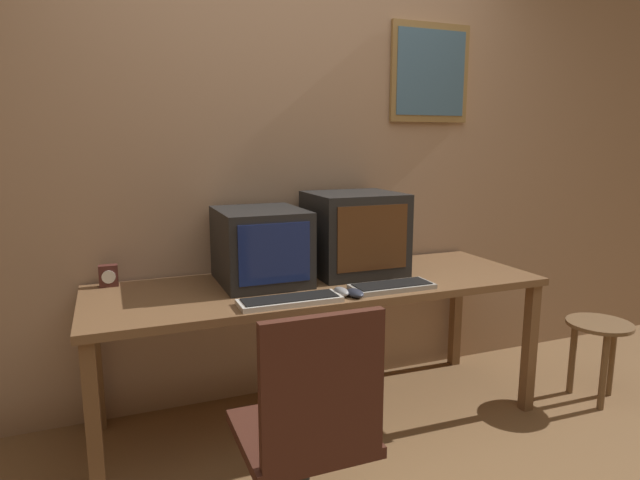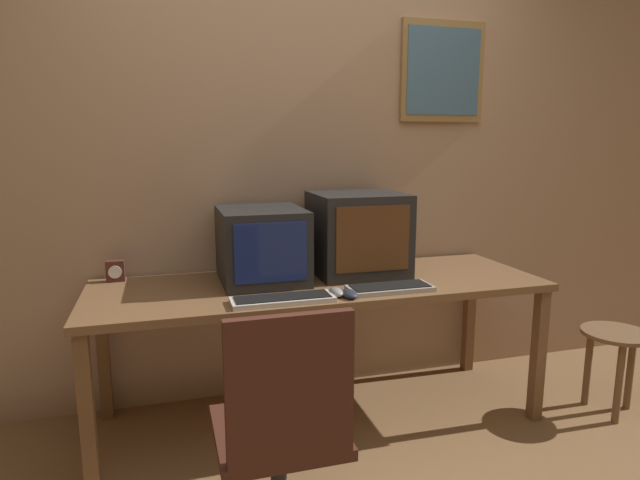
{
  "view_description": "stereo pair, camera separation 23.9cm",
  "coord_description": "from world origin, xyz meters",
  "views": [
    {
      "loc": [
        -0.94,
        -1.35,
        1.4
      ],
      "look_at": [
        0.0,
        1.01,
        0.93
      ],
      "focal_mm": 30.0,
      "sensor_mm": 36.0,
      "label": 1
    },
    {
      "loc": [
        -0.72,
        -1.43,
        1.4
      ],
      "look_at": [
        0.0,
        1.01,
        0.93
      ],
      "focal_mm": 30.0,
      "sensor_mm": 36.0,
      "label": 2
    }
  ],
  "objects": [
    {
      "name": "monitor_left",
      "position": [
        -0.27,
        1.12,
        0.9
      ],
      "size": [
        0.4,
        0.47,
        0.36
      ],
      "color": "black",
      "rests_on": "desk"
    },
    {
      "name": "office_chair",
      "position": [
        -0.38,
        0.17,
        0.39
      ],
      "size": [
        0.45,
        0.45,
        0.9
      ],
      "color": "black",
      "rests_on": "ground_plane"
    },
    {
      "name": "wall_back",
      "position": [
        0.01,
        1.43,
        1.3
      ],
      "size": [
        8.0,
        0.08,
        2.6
      ],
      "color": "tan",
      "rests_on": "ground_plane"
    },
    {
      "name": "desk_clock",
      "position": [
        -0.96,
        1.31,
        0.78
      ],
      "size": [
        0.09,
        0.05,
        0.1
      ],
      "color": "#4C231E",
      "rests_on": "desk"
    },
    {
      "name": "desk",
      "position": [
        0.0,
        1.01,
        0.66
      ],
      "size": [
        2.2,
        0.73,
        0.72
      ],
      "color": "brown",
      "rests_on": "ground_plane"
    },
    {
      "name": "keyboard_main",
      "position": [
        -0.25,
        0.73,
        0.74
      ],
      "size": [
        0.44,
        0.15,
        0.03
      ],
      "color": "beige",
      "rests_on": "desk"
    },
    {
      "name": "keyboard_side",
      "position": [
        0.27,
        0.77,
        0.74
      ],
      "size": [
        0.39,
        0.16,
        0.03
      ],
      "color": "#A8A399",
      "rests_on": "desk"
    },
    {
      "name": "monitor_right",
      "position": [
        0.24,
        1.13,
        0.93
      ],
      "size": [
        0.46,
        0.43,
        0.42
      ],
      "color": "black",
      "rests_on": "desk"
    },
    {
      "name": "mouse_far_corner",
      "position": [
        -0.0,
        0.76,
        0.74
      ],
      "size": [
        0.06,
        0.11,
        0.04
      ],
      "color": "gray",
      "rests_on": "desk"
    },
    {
      "name": "mouse_near_keyboard",
      "position": [
        0.05,
        0.72,
        0.74
      ],
      "size": [
        0.07,
        0.12,
        0.03
      ],
      "color": "#282D3D",
      "rests_on": "desk"
    },
    {
      "name": "side_stool",
      "position": [
        1.48,
        0.65,
        0.34
      ],
      "size": [
        0.34,
        0.34,
        0.44
      ],
      "color": "brown",
      "rests_on": "ground_plane"
    }
  ]
}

